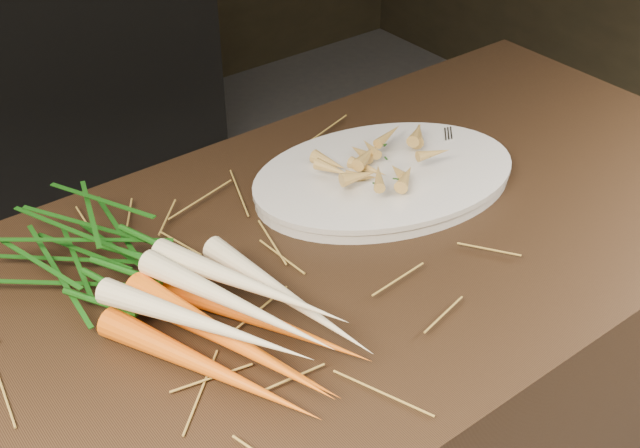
# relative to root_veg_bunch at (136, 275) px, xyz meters

# --- Properties ---
(straw_bedding) EXTENTS (1.40, 0.60, 0.02)m
(straw_bedding) POSITION_rel_root_veg_bunch_xyz_m (-0.17, -0.05, -0.04)
(straw_bedding) COLOR #A87E2B
(straw_bedding) RESTS_ON main_counter
(root_veg_bunch) EXTENTS (0.34, 0.58, 0.10)m
(root_veg_bunch) POSITION_rel_root_veg_bunch_xyz_m (0.00, 0.00, 0.00)
(root_veg_bunch) COLOR orange
(root_veg_bunch) RESTS_ON main_counter
(serving_platter) EXTENTS (0.48, 0.38, 0.02)m
(serving_platter) POSITION_rel_root_veg_bunch_xyz_m (0.44, 0.02, -0.04)
(serving_platter) COLOR white
(serving_platter) RESTS_ON main_counter
(roasted_veg_heap) EXTENTS (0.24, 0.20, 0.05)m
(roasted_veg_heap) POSITION_rel_root_veg_bunch_xyz_m (0.44, 0.02, -0.00)
(roasted_veg_heap) COLOR #C18844
(roasted_veg_heap) RESTS_ON serving_platter
(serving_fork) EXTENTS (0.12, 0.13, 0.00)m
(serving_fork) POSITION_rel_root_veg_bunch_xyz_m (0.58, -0.04, -0.03)
(serving_fork) COLOR silver
(serving_fork) RESTS_ON serving_platter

